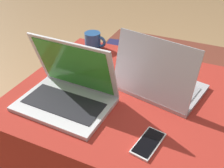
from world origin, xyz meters
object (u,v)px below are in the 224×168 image
Objects in this scene: laptop_far at (158,81)px; coffee_mug at (93,40)px; laptop_near at (68,91)px; backpack at (129,75)px; cell_phone at (148,143)px.

laptop_far is 0.50m from coffee_mug.
backpack is (0.00, 0.67, -0.31)m from laptop_near.
laptop_near is 0.74m from backpack.
coffee_mug is (-0.49, 0.55, 0.04)m from cell_phone.
laptop_far is 2.56× the size of cell_phone.
backpack is 3.88× the size of coffee_mug.
laptop_near is at bearing -73.84° from coffee_mug.
cell_phone is 0.88m from backpack.
cell_phone is 0.73m from coffee_mug.
cell_phone is 1.21× the size of coffee_mug.
cell_phone is 0.31× the size of backpack.
laptop_near is 2.46× the size of cell_phone.
backpack is (-0.30, 0.47, -0.31)m from laptop_far.
coffee_mug is at bearing 108.34° from laptop_near.
backpack is (-0.35, 0.76, -0.27)m from cell_phone.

